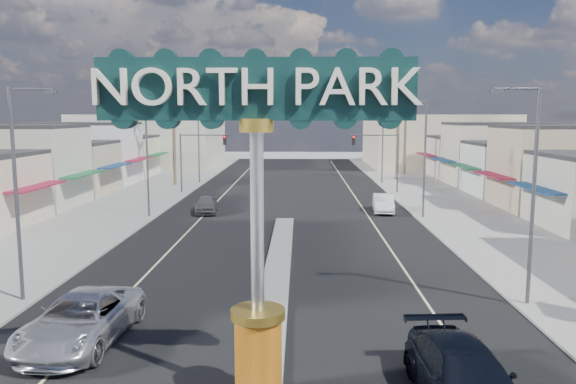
{
  "coord_description": "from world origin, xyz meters",
  "views": [
    {
      "loc": [
        1.14,
        -12.68,
        7.84
      ],
      "look_at": [
        0.6,
        12.38,
        4.42
      ],
      "focal_mm": 35.0,
      "sensor_mm": 36.0,
      "label": 1
    }
  ],
  "objects_px": {
    "streetlight_l_near": "(19,184)",
    "streetlight_l_mid": "(149,152)",
    "palm_left_far": "(172,82)",
    "suv_left": "(81,320)",
    "traffic_signal_left": "(198,151)",
    "car_parked_right": "(383,203)",
    "suv_right": "(465,377)",
    "palm_right_mid": "(399,93)",
    "streetlight_r_far": "(381,140)",
    "car_parked_left": "(207,204)",
    "gateway_sign": "(257,189)",
    "palm_right_far": "(407,81)",
    "traffic_signal_right": "(380,151)",
    "streetlight_r_mid": "(423,153)",
    "streetlight_l_far": "(200,140)",
    "streetlight_r_near": "(530,185)"
  },
  "relations": [
    {
      "from": "palm_right_mid",
      "to": "palm_left_far",
      "type": "bearing_deg",
      "value": -167.01
    },
    {
      "from": "streetlight_r_far",
      "to": "palm_left_far",
      "type": "xyz_separation_m",
      "value": [
        -23.43,
        -2.0,
        6.43
      ]
    },
    {
      "from": "streetlight_r_far",
      "to": "palm_right_far",
      "type": "distance_m",
      "value": 13.21
    },
    {
      "from": "palm_right_far",
      "to": "car_parked_right",
      "type": "xyz_separation_m",
      "value": [
        -7.05,
        -29.23,
        -11.64
      ]
    },
    {
      "from": "traffic_signal_right",
      "to": "palm_left_far",
      "type": "relative_size",
      "value": 0.46
    },
    {
      "from": "traffic_signal_left",
      "to": "car_parked_right",
      "type": "relative_size",
      "value": 1.33
    },
    {
      "from": "streetlight_l_near",
      "to": "palm_left_far",
      "type": "relative_size",
      "value": 0.69
    },
    {
      "from": "suv_right",
      "to": "streetlight_l_far",
      "type": "bearing_deg",
      "value": 103.27
    },
    {
      "from": "gateway_sign",
      "to": "car_parked_right",
      "type": "bearing_deg",
      "value": 75.53
    },
    {
      "from": "palm_left_far",
      "to": "suv_right",
      "type": "xyz_separation_m",
      "value": [
        18.62,
        -48.23,
        -10.67
      ]
    },
    {
      "from": "palm_left_far",
      "to": "palm_right_mid",
      "type": "distance_m",
      "value": 26.7
    },
    {
      "from": "traffic_signal_left",
      "to": "palm_left_far",
      "type": "distance_m",
      "value": 10.14
    },
    {
      "from": "palm_left_far",
      "to": "car_parked_right",
      "type": "bearing_deg",
      "value": -39.44
    },
    {
      "from": "traffic_signal_right",
      "to": "streetlight_l_far",
      "type": "xyz_separation_m",
      "value": [
        -19.62,
        8.01,
        0.79
      ]
    },
    {
      "from": "streetlight_r_far",
      "to": "traffic_signal_left",
      "type": "bearing_deg",
      "value": -157.8
    },
    {
      "from": "streetlight_l_near",
      "to": "streetlight_r_mid",
      "type": "bearing_deg",
      "value": 43.79
    },
    {
      "from": "streetlight_r_far",
      "to": "suv_left",
      "type": "bearing_deg",
      "value": -110.04
    },
    {
      "from": "streetlight_r_far",
      "to": "car_parked_left",
      "type": "bearing_deg",
      "value": -130.22
    },
    {
      "from": "traffic_signal_left",
      "to": "streetlight_l_far",
      "type": "bearing_deg",
      "value": 98.86
    },
    {
      "from": "traffic_signal_left",
      "to": "suv_right",
      "type": "xyz_separation_m",
      "value": [
        14.81,
        -42.22,
        -3.45
      ]
    },
    {
      "from": "palm_right_mid",
      "to": "suv_left",
      "type": "relative_size",
      "value": 1.99
    },
    {
      "from": "palm_right_mid",
      "to": "suv_right",
      "type": "height_order",
      "value": "palm_right_mid"
    },
    {
      "from": "streetlight_r_near",
      "to": "suv_left",
      "type": "height_order",
      "value": "streetlight_r_near"
    },
    {
      "from": "traffic_signal_right",
      "to": "car_parked_right",
      "type": "bearing_deg",
      "value": -96.3
    },
    {
      "from": "streetlight_l_mid",
      "to": "streetlight_r_mid",
      "type": "xyz_separation_m",
      "value": [
        20.87,
        0.0,
        0.0
      ]
    },
    {
      "from": "streetlight_l_mid",
      "to": "car_parked_right",
      "type": "bearing_deg",
      "value": 8.57
    },
    {
      "from": "gateway_sign",
      "to": "suv_right",
      "type": "bearing_deg",
      "value": -2.13
    },
    {
      "from": "traffic_signal_left",
      "to": "streetlight_l_far",
      "type": "relative_size",
      "value": 0.67
    },
    {
      "from": "gateway_sign",
      "to": "streetlight_l_near",
      "type": "relative_size",
      "value": 1.02
    },
    {
      "from": "streetlight_l_near",
      "to": "streetlight_r_mid",
      "type": "xyz_separation_m",
      "value": [
        20.87,
        20.0,
        0.0
      ]
    },
    {
      "from": "palm_left_far",
      "to": "suv_left",
      "type": "distance_m",
      "value": 45.96
    },
    {
      "from": "streetlight_r_near",
      "to": "palm_right_far",
      "type": "distance_m",
      "value": 52.71
    },
    {
      "from": "traffic_signal_left",
      "to": "traffic_signal_right",
      "type": "relative_size",
      "value": 1.0
    },
    {
      "from": "car_parked_right",
      "to": "suv_right",
      "type": "bearing_deg",
      "value": -89.67
    },
    {
      "from": "traffic_signal_left",
      "to": "streetlight_l_near",
      "type": "bearing_deg",
      "value": -92.1
    },
    {
      "from": "streetlight_l_near",
      "to": "streetlight_l_mid",
      "type": "xyz_separation_m",
      "value": [
        0.0,
        20.0,
        0.0
      ]
    },
    {
      "from": "streetlight_l_mid",
      "to": "suv_right",
      "type": "xyz_separation_m",
      "value": [
        16.05,
        -28.23,
        -4.24
      ]
    },
    {
      "from": "car_parked_left",
      "to": "car_parked_right",
      "type": "height_order",
      "value": "car_parked_right"
    },
    {
      "from": "suv_right",
      "to": "car_parked_right",
      "type": "height_order",
      "value": "suv_right"
    },
    {
      "from": "suv_left",
      "to": "traffic_signal_right",
      "type": "bearing_deg",
      "value": 71.53
    },
    {
      "from": "gateway_sign",
      "to": "palm_right_mid",
      "type": "relative_size",
      "value": 0.76
    },
    {
      "from": "traffic_signal_right",
      "to": "streetlight_l_mid",
      "type": "height_order",
      "value": "streetlight_l_mid"
    },
    {
      "from": "gateway_sign",
      "to": "palm_right_mid",
      "type": "distance_m",
      "value": 55.76
    },
    {
      "from": "palm_right_far",
      "to": "car_parked_right",
      "type": "bearing_deg",
      "value": -103.57
    },
    {
      "from": "traffic_signal_left",
      "to": "palm_right_far",
      "type": "height_order",
      "value": "palm_right_far"
    },
    {
      "from": "streetlight_r_mid",
      "to": "car_parked_left",
      "type": "bearing_deg",
      "value": 173.09
    },
    {
      "from": "traffic_signal_left",
      "to": "car_parked_left",
      "type": "bearing_deg",
      "value": -77.07
    },
    {
      "from": "streetlight_r_mid",
      "to": "car_parked_left",
      "type": "relative_size",
      "value": 2.18
    },
    {
      "from": "gateway_sign",
      "to": "streetlight_r_far",
      "type": "bearing_deg",
      "value": 78.22
    },
    {
      "from": "streetlight_l_near",
      "to": "streetlight_l_mid",
      "type": "bearing_deg",
      "value": 90.0
    }
  ]
}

